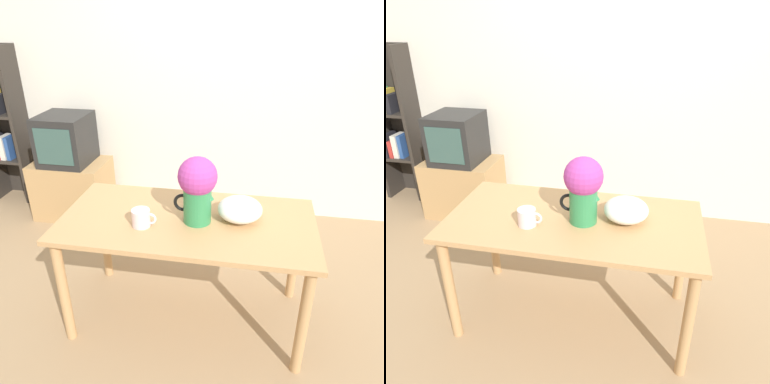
# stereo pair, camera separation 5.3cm
# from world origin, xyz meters

# --- Properties ---
(ground_plane) EXTENTS (12.00, 12.00, 0.00)m
(ground_plane) POSITION_xyz_m (0.00, 0.00, 0.00)
(ground_plane) COLOR #9E7F5B
(wall_back) EXTENTS (8.00, 0.05, 2.60)m
(wall_back) POSITION_xyz_m (0.00, 1.64, 1.30)
(wall_back) COLOR silver
(wall_back) RESTS_ON ground_plane
(table) EXTENTS (1.46, 0.74, 0.74)m
(table) POSITION_xyz_m (-0.13, 0.11, 0.63)
(table) COLOR tan
(table) RESTS_ON ground_plane
(flower_vase) EXTENTS (0.25, 0.22, 0.39)m
(flower_vase) POSITION_xyz_m (-0.07, 0.10, 0.96)
(flower_vase) COLOR #2D844C
(flower_vase) RESTS_ON table
(coffee_mug) EXTENTS (0.14, 0.10, 0.10)m
(coffee_mug) POSITION_xyz_m (-0.36, -0.01, 0.79)
(coffee_mug) COLOR silver
(coffee_mug) RESTS_ON table
(white_bowl) EXTENTS (0.25, 0.25, 0.13)m
(white_bowl) POSITION_xyz_m (0.17, 0.16, 0.80)
(white_bowl) COLOR white
(white_bowl) RESTS_ON table
(tv_stand) EXTENTS (0.67, 0.46, 0.54)m
(tv_stand) POSITION_xyz_m (-1.46, 1.26, 0.27)
(tv_stand) COLOR tan
(tv_stand) RESTS_ON ground_plane
(tv_set) EXTENTS (0.42, 0.45, 0.44)m
(tv_set) POSITION_xyz_m (-1.46, 1.25, 0.76)
(tv_set) COLOR black
(tv_set) RESTS_ON tv_stand
(bookshelf) EXTENTS (0.40, 0.27, 1.54)m
(bookshelf) POSITION_xyz_m (-2.25, 1.51, 0.76)
(bookshelf) COLOR #2D2823
(bookshelf) RESTS_ON ground_plane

